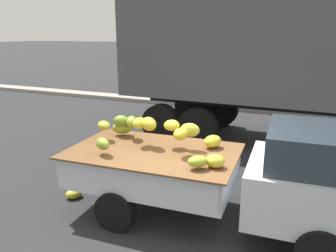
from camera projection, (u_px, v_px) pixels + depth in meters
ground at (188, 223)px, 5.36m from camera, size 220.00×220.00×0.00m
curb_strip at (265, 110)px, 13.00m from camera, size 80.00×0.80×0.16m
pickup_truck at (273, 178)px, 4.94m from camera, size 4.99×2.02×1.70m
fallen_banana_bunch_near_tailgate at (74, 194)px, 6.18m from camera, size 0.38×0.39×0.17m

